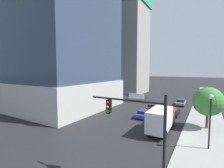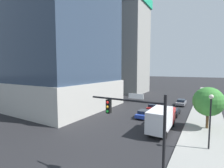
{
  "view_description": "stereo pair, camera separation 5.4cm",
  "coord_description": "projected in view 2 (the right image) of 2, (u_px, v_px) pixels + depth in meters",
  "views": [
    {
      "loc": [
        7.61,
        -7.51,
        8.38
      ],
      "look_at": [
        -1.87,
        8.81,
        6.73
      ],
      "focal_mm": 26.29,
      "sensor_mm": 36.0,
      "label": 1
    },
    {
      "loc": [
        7.66,
        -7.48,
        8.38
      ],
      "look_at": [
        -1.87,
        8.81,
        6.73
      ],
      "focal_mm": 26.29,
      "sensor_mm": 36.0,
      "label": 2
    }
  ],
  "objects": [
    {
      "name": "car_gray",
      "position": [
        181.0,
        102.0,
        38.81
      ],
      "size": [
        1.88,
        4.76,
        1.37
      ],
      "color": "slate",
      "rests_on": "ground"
    },
    {
      "name": "traffic_light_pole",
      "position": [
        138.0,
        122.0,
        11.42
      ],
      "size": [
        5.8,
        0.48,
        6.66
      ],
      "color": "black",
      "rests_on": "sidewalk"
    },
    {
      "name": "box_truck",
      "position": [
        161.0,
        118.0,
        22.18
      ],
      "size": [
        2.35,
        7.5,
        3.25
      ],
      "color": "#B21E1E",
      "rests_on": "ground"
    },
    {
      "name": "car_blue",
      "position": [
        144.0,
        114.0,
        28.85
      ],
      "size": [
        1.77,
        4.38,
        1.34
      ],
      "color": "#233D9E",
      "rests_on": "ground"
    },
    {
      "name": "car_red",
      "position": [
        153.0,
        107.0,
        33.82
      ],
      "size": [
        1.75,
        4.14,
        1.39
      ],
      "color": "red",
      "rests_on": "ground"
    },
    {
      "name": "street_lamp",
      "position": [
        210.0,
        114.0,
        16.75
      ],
      "size": [
        0.44,
        0.44,
        5.73
      ],
      "color": "black",
      "rests_on": "sidewalk"
    },
    {
      "name": "car_black",
      "position": [
        173.0,
        112.0,
        30.01
      ],
      "size": [
        1.82,
        4.62,
        1.34
      ],
      "color": "black",
      "rests_on": "ground"
    },
    {
      "name": "sidewalk",
      "position": [
        205.0,
        126.0,
        24.36
      ],
      "size": [
        5.29,
        120.0,
        0.15
      ],
      "primitive_type": "cube",
      "color": "gray",
      "rests_on": "ground"
    },
    {
      "name": "construction_building",
      "position": [
        125.0,
        43.0,
        60.39
      ],
      "size": [
        21.15,
        21.18,
        42.81
      ],
      "color": "gray",
      "rests_on": "ground"
    },
    {
      "name": "street_tree",
      "position": [
        208.0,
        102.0,
        22.87
      ],
      "size": [
        4.05,
        4.05,
        5.83
      ],
      "color": "brown",
      "rests_on": "sidewalk"
    }
  ]
}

